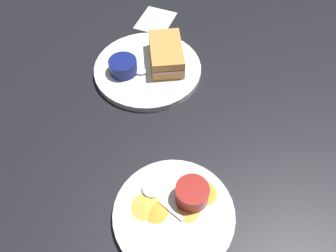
# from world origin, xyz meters

# --- Properties ---
(ground_plane) EXTENTS (1.10, 1.10, 0.03)m
(ground_plane) POSITION_xyz_m (0.00, 0.00, -0.01)
(ground_plane) COLOR black
(plate_sandwich_main) EXTENTS (0.26, 0.26, 0.02)m
(plate_sandwich_main) POSITION_xyz_m (-0.10, -0.03, 0.01)
(plate_sandwich_main) COLOR white
(plate_sandwich_main) RESTS_ON ground_plane
(sandwich_half_near) EXTENTS (0.15, 0.11, 0.05)m
(sandwich_half_near) POSITION_xyz_m (-0.12, 0.01, 0.04)
(sandwich_half_near) COLOR #C68C42
(sandwich_half_near) RESTS_ON plate_sandwich_main
(ramekin_dark_sauce) EXTENTS (0.07, 0.07, 0.03)m
(ramekin_dark_sauce) POSITION_xyz_m (-0.07, -0.08, 0.03)
(ramekin_dark_sauce) COLOR navy
(ramekin_dark_sauce) RESTS_ON plate_sandwich_main
(spoon_by_dark_ramekin) EXTENTS (0.02, 0.10, 0.01)m
(spoon_by_dark_ramekin) POSITION_xyz_m (-0.08, -0.03, 0.02)
(spoon_by_dark_ramekin) COLOR silver
(spoon_by_dark_ramekin) RESTS_ON plate_sandwich_main
(plate_chips_companion) EXTENTS (0.22, 0.22, 0.02)m
(plate_chips_companion) POSITION_xyz_m (0.26, 0.09, 0.01)
(plate_chips_companion) COLOR white
(plate_chips_companion) RESTS_ON ground_plane
(ramekin_light_gravy) EXTENTS (0.06, 0.06, 0.04)m
(ramekin_light_gravy) POSITION_xyz_m (0.23, 0.12, 0.04)
(ramekin_light_gravy) COLOR maroon
(ramekin_light_gravy) RESTS_ON plate_chips_companion
(spoon_by_gravy_ramekin) EXTENTS (0.06, 0.09, 0.01)m
(spoon_by_gravy_ramekin) POSITION_xyz_m (0.24, 0.05, 0.02)
(spoon_by_gravy_ramekin) COLOR silver
(spoon_by_gravy_ramekin) RESTS_ON plate_chips_companion
(plantain_chip_scatter) EXTENTS (0.12, 0.17, 0.01)m
(plantain_chip_scatter) POSITION_xyz_m (0.25, 0.09, 0.02)
(plantain_chip_scatter) COLOR gold
(plantain_chip_scatter) RESTS_ON plate_chips_companion
(paper_napkin_folded) EXTENTS (0.13, 0.11, 0.00)m
(paper_napkin_folded) POSITION_xyz_m (-0.30, -0.05, 0.00)
(paper_napkin_folded) COLOR white
(paper_napkin_folded) RESTS_ON ground_plane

